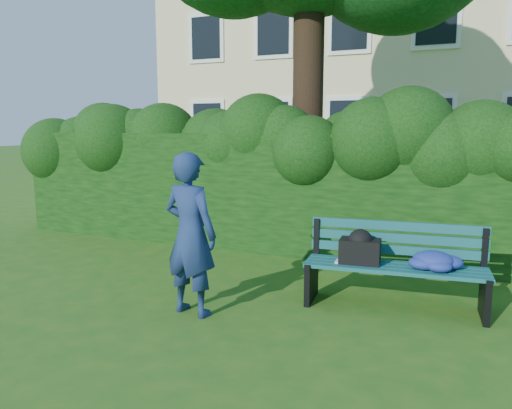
% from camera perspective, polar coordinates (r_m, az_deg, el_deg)
% --- Properties ---
extents(ground, '(80.00, 80.00, 0.00)m').
position_cam_1_polar(ground, '(5.90, -2.42, -9.99)').
color(ground, '#235918').
rests_on(ground, ground).
extents(apartment_building, '(16.00, 8.08, 12.00)m').
position_cam_1_polar(apartment_building, '(19.57, 17.37, 20.61)').
color(apartment_building, beige).
rests_on(apartment_building, ground).
extents(hedge, '(10.00, 1.00, 1.80)m').
position_cam_1_polar(hedge, '(7.68, 4.88, 1.33)').
color(hedge, black).
rests_on(hedge, ground).
extents(park_bench, '(1.91, 0.76, 0.89)m').
position_cam_1_polar(park_bench, '(5.48, 15.79, -6.30)').
color(park_bench, '#104B50').
rests_on(park_bench, ground).
extents(man_reading, '(0.66, 0.48, 1.67)m').
position_cam_1_polar(man_reading, '(5.09, -7.51, -3.40)').
color(man_reading, navy).
rests_on(man_reading, ground).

